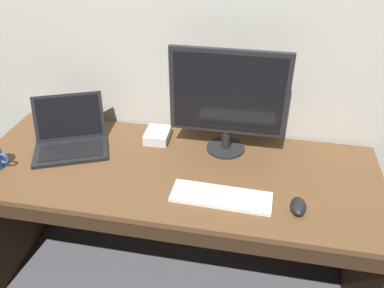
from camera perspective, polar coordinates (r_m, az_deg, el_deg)
The scene contains 7 objects.
ground_plane at distance 2.28m, azimuth -2.20°, elevation -18.37°, with size 14.00×14.00×0.00m, color #4C4C51.
desk at distance 1.88m, azimuth -2.65°, elevation -8.40°, with size 1.84×0.70×0.73m.
laptop_black at distance 1.97m, azimuth -17.37°, elevation 0.62°, with size 0.43×0.41×0.22m.
external_monitor at distance 1.75m, azimuth 5.30°, elevation 6.64°, with size 0.53×0.18×0.51m.
wired_keyboard at distance 1.60m, azimuth 4.28°, elevation -7.72°, with size 0.41×0.14×0.02m.
computer_mouse at distance 1.60m, azimuth 15.31°, elevation -8.78°, with size 0.06×0.10×0.04m, color black.
external_drive_box at distance 1.96m, azimuth -5.07°, elevation 1.27°, with size 0.12×0.14×0.05m, color silver.
Camera 1 is at (0.35, -1.38, 1.79)m, focal length 36.42 mm.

